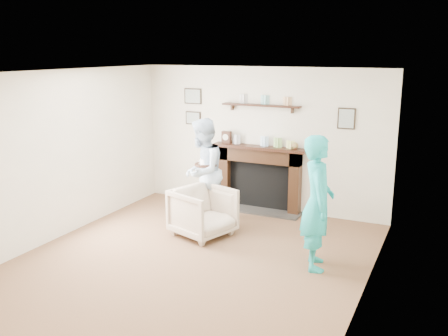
% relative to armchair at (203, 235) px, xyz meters
% --- Properties ---
extents(ground, '(5.00, 5.00, 0.00)m').
position_rel_armchair_xyz_m(ground, '(0.30, -0.83, 0.00)').
color(ground, brown).
rests_on(ground, ground).
extents(room_shell, '(4.54, 5.02, 2.52)m').
position_rel_armchair_xyz_m(room_shell, '(0.30, -0.14, 1.62)').
color(room_shell, beige).
rests_on(room_shell, ground).
extents(armchair, '(1.03, 1.02, 0.74)m').
position_rel_armchair_xyz_m(armchair, '(0.00, 0.00, 0.00)').
color(armchair, tan).
rests_on(armchair, ground).
extents(man, '(0.79, 0.94, 1.73)m').
position_rel_armchair_xyz_m(man, '(-0.26, 0.49, 0.00)').
color(man, '#AFBADB').
rests_on(man, ground).
extents(woman, '(0.61, 0.74, 1.75)m').
position_rel_armchair_xyz_m(woman, '(1.85, -0.38, 0.00)').
color(woman, teal).
rests_on(woman, ground).
extents(pedestal_table, '(0.36, 0.36, 1.16)m').
position_rel_armchair_xyz_m(pedestal_table, '(-0.19, 0.49, 0.71)').
color(pedestal_table, black).
rests_on(pedestal_table, ground).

